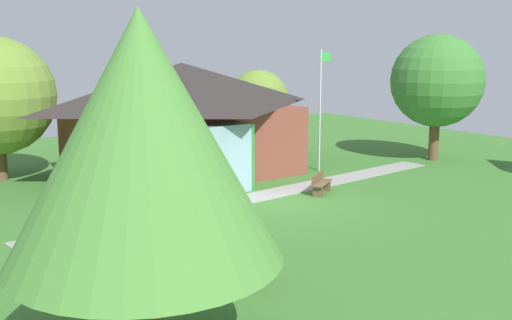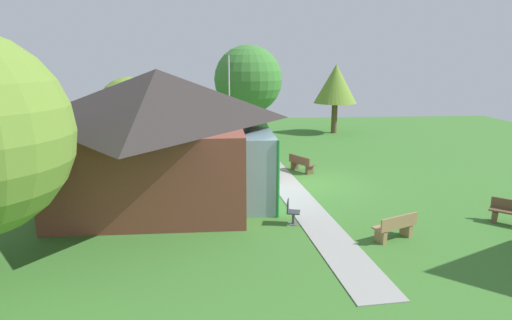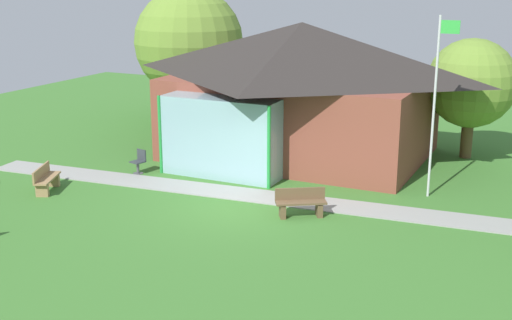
{
  "view_description": "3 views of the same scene",
  "coord_description": "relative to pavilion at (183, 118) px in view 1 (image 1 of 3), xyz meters",
  "views": [
    {
      "loc": [
        -14.31,
        -17.89,
        6.04
      ],
      "look_at": [
        -0.37,
        1.41,
        1.47
      ],
      "focal_mm": 42.79,
      "sensor_mm": 36.0,
      "label": 1
    },
    {
      "loc": [
        -18.78,
        4.18,
        5.61
      ],
      "look_at": [
        -0.09,
        2.63,
        1.16
      ],
      "focal_mm": 30.2,
      "sensor_mm": 36.0,
      "label": 2
    },
    {
      "loc": [
        8.94,
        -17.44,
        7.01
      ],
      "look_at": [
        -0.49,
        2.29,
        0.9
      ],
      "focal_mm": 47.37,
      "sensor_mm": 36.0,
      "label": 3
    }
  ],
  "objects": [
    {
      "name": "ground_plane",
      "position": [
        0.73,
        -6.6,
        -2.69
      ],
      "size": [
        44.0,
        44.0,
        0.0
      ],
      "primitive_type": "plane",
      "color": "#3D752D"
    },
    {
      "name": "footpath",
      "position": [
        0.73,
        -5.33,
        -2.67
      ],
      "size": [
        20.24,
        2.92,
        0.03
      ],
      "primitive_type": "cube",
      "rotation": [
        0.0,
        0.0,
        0.08
      ],
      "color": "#999993",
      "rests_on": "ground_plane"
    },
    {
      "name": "tree_behind_pavilion_right",
      "position": [
        6.08,
        2.51,
        0.22
      ],
      "size": [
        3.4,
        3.4,
        4.63
      ],
      "color": "brown",
      "rests_on": "ground_plane"
    },
    {
      "name": "tree_east_hedge",
      "position": [
        12.42,
        -4.41,
        1.44
      ],
      "size": [
        4.75,
        4.75,
        6.52
      ],
      "color": "brown",
      "rests_on": "ground_plane"
    },
    {
      "name": "tree_lawn_corner",
      "position": [
        -8.84,
        -14.4,
        1.66
      ],
      "size": [
        5.18,
        5.18,
        6.69
      ],
      "color": "brown",
      "rests_on": "ground_plane"
    },
    {
      "name": "bench_rear_near_path",
      "position": [
        2.72,
        -6.43,
        -2.29
      ],
      "size": [
        1.51,
        1.16,
        0.84
      ],
      "rotation": [
        0.0,
        0.0,
        3.69
      ],
      "color": "brown",
      "rests_on": "ground_plane"
    },
    {
      "name": "flagpole",
      "position": [
        5.78,
        -2.92,
        0.48
      ],
      "size": [
        0.64,
        0.08,
        5.76
      ],
      "color": "silver",
      "rests_on": "ground_plane"
    },
    {
      "name": "pavilion",
      "position": [
        0.0,
        0.0,
        0.0
      ],
      "size": [
        10.46,
        8.49,
        5.18
      ],
      "color": "brown",
      "rests_on": "ground_plane"
    },
    {
      "name": "patio_chair_west",
      "position": [
        -4.19,
        -4.8,
        -2.27
      ],
      "size": [
        0.53,
        0.53,
        0.86
      ],
      "rotation": [
        0.0,
        0.0,
        2.91
      ],
      "color": "#33383D",
      "rests_on": "ground_plane"
    },
    {
      "name": "bench_front_left",
      "position": [
        -4.87,
        -12.41,
        -2.29
      ],
      "size": [
        1.33,
        1.41,
        0.84
      ],
      "rotation": [
        0.0,
        0.0,
        0.84
      ],
      "color": "brown",
      "rests_on": "ground_plane"
    },
    {
      "name": "bench_mid_left",
      "position": [
        -5.75,
        -7.85,
        -2.29
      ],
      "size": [
        1.0,
        1.55,
        0.84
      ],
      "rotation": [
        0.0,
        0.0,
        5.12
      ],
      "color": "#9E7A51",
      "rests_on": "ground_plane"
    }
  ]
}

